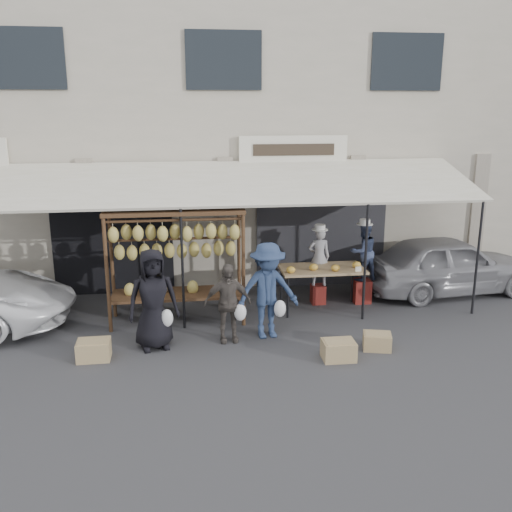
{
  "coord_description": "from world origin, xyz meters",
  "views": [
    {
      "loc": [
        -0.99,
        -9.05,
        4.14
      ],
      "look_at": [
        0.41,
        1.4,
        1.3
      ],
      "focal_mm": 40.0,
      "sensor_mm": 36.0,
      "label": 1
    }
  ],
  "objects": [
    {
      "name": "crate_far",
      "position": [
        -2.51,
        -0.03,
        0.16
      ],
      "size": [
        0.55,
        0.42,
        0.32
      ],
      "primitive_type": "cube",
      "rotation": [
        0.0,
        0.0,
        0.01
      ],
      "color": "tan",
      "rests_on": "ground_plane"
    },
    {
      "name": "customer_mid",
      "position": [
        -0.23,
        0.44,
        0.72
      ],
      "size": [
        0.86,
        0.4,
        1.44
      ],
      "primitive_type": "imported",
      "rotation": [
        0.0,
        0.0,
        0.06
      ],
      "color": "#4B443E",
      "rests_on": "ground_plane"
    },
    {
      "name": "stool_left",
      "position": [
        1.84,
        2.17,
        0.2
      ],
      "size": [
        0.35,
        0.35,
        0.4
      ],
      "primitive_type": "cube",
      "rotation": [
        0.0,
        0.0,
        0.27
      ],
      "color": "maroon",
      "rests_on": "ground_plane"
    },
    {
      "name": "produce_table",
      "position": [
        1.81,
        1.75,
        0.86
      ],
      "size": [
        1.7,
        0.9,
        1.04
      ],
      "color": "tan",
      "rests_on": "ground_plane"
    },
    {
      "name": "stool_right",
      "position": [
        2.78,
        2.12,
        0.25
      ],
      "size": [
        0.42,
        0.42,
        0.5
      ],
      "primitive_type": "cube",
      "rotation": [
        0.0,
        0.0,
        -0.21
      ],
      "color": "maroon",
      "rests_on": "ground_plane"
    },
    {
      "name": "customer_left",
      "position": [
        -1.52,
        0.33,
        0.88
      ],
      "size": [
        0.96,
        0.73,
        1.77
      ],
      "primitive_type": "imported",
      "rotation": [
        0.0,
        0.0,
        0.2
      ],
      "color": "black",
      "rests_on": "ground_plane"
    },
    {
      "name": "shophouse",
      "position": [
        -0.0,
        6.5,
        3.65
      ],
      "size": [
        24.0,
        6.15,
        7.3
      ],
      "color": "#BAAF9C",
      "rests_on": "ground_plane"
    },
    {
      "name": "customer_right",
      "position": [
        0.5,
        0.53,
        0.88
      ],
      "size": [
        1.23,
        0.83,
        1.76
      ],
      "primitive_type": "imported",
      "rotation": [
        0.0,
        0.0,
        0.16
      ],
      "color": "navy",
      "rests_on": "ground_plane"
    },
    {
      "name": "crate_near_a",
      "position": [
        1.53,
        -0.57,
        0.16
      ],
      "size": [
        0.54,
        0.41,
        0.32
      ],
      "primitive_type": "cube",
      "rotation": [
        0.0,
        0.0,
        -0.01
      ],
      "color": "tan",
      "rests_on": "ground_plane"
    },
    {
      "name": "banana_rack",
      "position": [
        -1.12,
        1.49,
        1.58
      ],
      "size": [
        2.6,
        0.9,
        2.24
      ],
      "color": "black",
      "rests_on": "ground_plane"
    },
    {
      "name": "sedan",
      "position": [
        4.88,
        2.48,
        0.66
      ],
      "size": [
        4.02,
        1.96,
        1.32
      ],
      "primitive_type": "imported",
      "rotation": [
        0.0,
        0.0,
        1.68
      ],
      "color": "gray",
      "rests_on": "ground_plane"
    },
    {
      "name": "crate_near_b",
      "position": [
        2.3,
        -0.26,
        0.14
      ],
      "size": [
        0.55,
        0.47,
        0.28
      ],
      "primitive_type": "cube",
      "rotation": [
        0.0,
        0.0,
        -0.26
      ],
      "color": "tan",
      "rests_on": "ground_plane"
    },
    {
      "name": "vendor_left",
      "position": [
        1.84,
        2.17,
        1.02
      ],
      "size": [
        0.48,
        0.35,
        1.23
      ],
      "primitive_type": "imported",
      "rotation": [
        0.0,
        0.0,
        3.02
      ],
      "color": "#9B9AA0",
      "rests_on": "stool_left"
    },
    {
      "name": "awning",
      "position": [
        0.01,
        2.28,
        2.57
      ],
      "size": [
        10.0,
        2.35,
        2.92
      ],
      "color": "silver",
      "rests_on": "ground_plane"
    },
    {
      "name": "ground_plane",
      "position": [
        0.0,
        0.0,
        0.0
      ],
      "size": [
        90.0,
        90.0,
        0.0
      ],
      "primitive_type": "plane",
      "color": "#2D2D30"
    },
    {
      "name": "vendor_right",
      "position": [
        2.78,
        2.12,
        1.12
      ],
      "size": [
        0.71,
        0.63,
        1.24
      ],
      "primitive_type": "imported",
      "rotation": [
        0.0,
        0.0,
        3.44
      ],
      "color": "#354162",
      "rests_on": "stool_right"
    }
  ]
}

